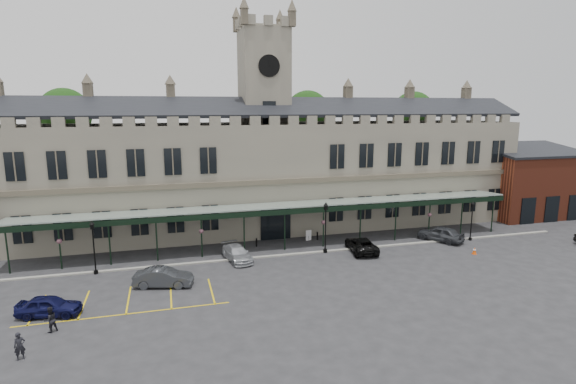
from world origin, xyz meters
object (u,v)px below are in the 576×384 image
object	(u,v)px
lamp_post_mid	(326,223)
person_b	(50,320)
car_right_a	(440,234)
sign_board	(309,235)
station_building	(265,172)
clock_tower	(264,113)
car_left_a	(49,306)
car_taxi	(237,253)
person_a	(20,346)
car_van	(361,245)
lamp_post_left	(93,243)
car_left_b	(163,277)
traffic_cone	(474,251)
lamp_post_right	(472,217)

from	to	relation	value
lamp_post_mid	person_b	distance (m)	24.13
lamp_post_mid	car_right_a	bearing A→B (deg)	1.57
sign_board	lamp_post_mid	bearing A→B (deg)	-96.54
station_building	clock_tower	distance (m)	6.64
clock_tower	car_left_a	world-z (taller)	clock_tower
sign_board	person_b	distance (m)	25.85
car_taxi	lamp_post_mid	bearing A→B (deg)	-11.21
lamp_post_mid	person_a	distance (m)	26.30
car_van	person_a	world-z (taller)	person_a
lamp_post_left	car_left_b	bearing A→B (deg)	-37.99
sign_board	person_b	world-z (taller)	person_b
sign_board	car_left_b	size ratio (longest dim) A/B	0.24
traffic_cone	person_a	distance (m)	37.34
station_building	lamp_post_left	xyz separation A→B (m)	(-16.99, -10.72, -3.74)
traffic_cone	car_left_b	distance (m)	28.59
station_building	sign_board	distance (m)	9.26
station_building	clock_tower	size ratio (longest dim) A/B	2.42
clock_tower	lamp_post_right	xyz separation A→B (m)	(19.65, -10.91, -10.63)
lamp_post_right	car_left_a	size ratio (longest dim) A/B	1.02
lamp_post_mid	car_left_b	size ratio (longest dim) A/B	1.10
car_van	car_right_a	size ratio (longest dim) A/B	1.05
clock_tower	station_building	bearing A→B (deg)	-90.00
traffic_cone	lamp_post_right	bearing A→B (deg)	57.24
traffic_cone	car_right_a	distance (m)	4.67
traffic_cone	car_left_a	distance (m)	36.14
lamp_post_left	sign_board	xyz separation A→B (m)	(20.23, 4.38, -2.19)
lamp_post_mid	car_left_a	size ratio (longest dim) A/B	1.21
station_building	car_left_b	size ratio (longest dim) A/B	13.32
station_building	lamp_post_mid	bearing A→B (deg)	-71.51
lamp_post_mid	person_b	bearing A→B (deg)	-155.25
clock_tower	traffic_cone	size ratio (longest dim) A/B	37.09
traffic_cone	car_right_a	bearing A→B (deg)	98.09
traffic_cone	sign_board	xyz separation A→B (m)	(-13.85, 8.47, 0.21)
station_building	clock_tower	bearing A→B (deg)	90.00
station_building	car_taxi	distance (m)	13.03
lamp_post_left	car_van	world-z (taller)	lamp_post_left
lamp_post_right	traffic_cone	xyz separation A→B (m)	(-2.57, -3.99, -2.15)
lamp_post_right	car_left_b	distance (m)	31.48
lamp_post_left	car_left_a	bearing A→B (deg)	-104.29
lamp_post_right	person_b	world-z (taller)	lamp_post_right
lamp_post_left	traffic_cone	xyz separation A→B (m)	(34.08, -4.10, -2.40)
lamp_post_left	car_right_a	distance (m)	33.48
traffic_cone	car_right_a	size ratio (longest dim) A/B	0.14
clock_tower	lamp_post_left	distance (m)	22.66
person_a	person_b	world-z (taller)	person_b
car_left_a	person_b	xyz separation A→B (m)	(0.60, -2.44, 0.13)
lamp_post_left	station_building	bearing A→B (deg)	32.24
car_van	person_b	size ratio (longest dim) A/B	3.01
lamp_post_mid	station_building	bearing A→B (deg)	108.49
car_right_a	person_b	xyz separation A→B (m)	(-34.73, -10.42, 0.02)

